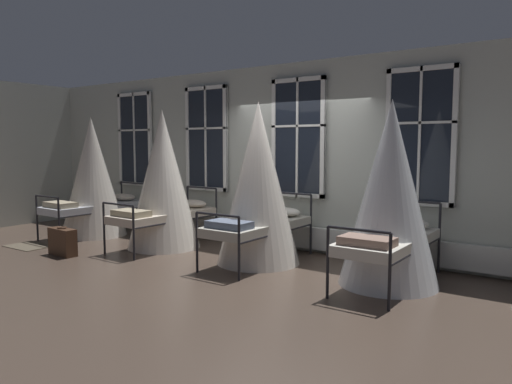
{
  "coord_description": "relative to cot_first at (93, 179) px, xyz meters",
  "views": [
    {
      "loc": [
        4.14,
        -5.93,
        1.78
      ],
      "look_at": [
        -0.07,
        0.01,
        1.08
      ],
      "focal_mm": 34.16,
      "sensor_mm": 36.0,
      "label": 1
    }
  ],
  "objects": [
    {
      "name": "cot_third",
      "position": [
        3.95,
        0.03,
        0.05
      ],
      "size": [
        1.26,
        1.97,
        2.43
      ],
      "rotation": [
        0.0,
        0.0,
        1.57
      ],
      "color": "black",
      "rests_on": "ground"
    },
    {
      "name": "cot_fourth",
      "position": [
        5.98,
        0.04,
        0.01
      ],
      "size": [
        1.26,
        1.97,
        2.35
      ],
      "rotation": [
        0.0,
        0.0,
        1.57
      ],
      "color": "black",
      "rests_on": "ground"
    },
    {
      "name": "cot_first",
      "position": [
        0.0,
        0.0,
        0.0
      ],
      "size": [
        1.26,
        1.99,
        2.33
      ],
      "rotation": [
        0.0,
        0.0,
        1.54
      ],
      "color": "black",
      "rests_on": "ground"
    },
    {
      "name": "cot_second",
      "position": [
        1.96,
        0.01,
        0.03
      ],
      "size": [
        1.26,
        1.98,
        2.39
      ],
      "rotation": [
        0.0,
        0.0,
        1.55
      ],
      "color": "black",
      "rests_on": "ground"
    },
    {
      "name": "rug_first",
      "position": [
        -0.04,
        -1.33,
        -1.12
      ],
      "size": [
        0.81,
        0.57,
        0.01
      ],
      "primitive_type": "cube",
      "rotation": [
        0.0,
        0.0,
        0.02
      ],
      "color": "brown",
      "rests_on": "ground"
    },
    {
      "name": "back_wall_with_windows",
      "position": [
        3.99,
        1.23,
        0.45
      ],
      "size": [
        12.91,
        0.1,
        3.15
      ],
      "primitive_type": "cube",
      "color": "#B2B7AD",
      "rests_on": "ground"
    },
    {
      "name": "window_bank",
      "position": [
        3.99,
        1.11,
        -0.04
      ],
      "size": [
        9.06,
        0.1,
        2.82
      ],
      "color": "black",
      "rests_on": "ground"
    },
    {
      "name": "ground",
      "position": [
        3.99,
        0.01,
        -1.12
      ],
      "size": [
        23.81,
        23.81,
        0.0
      ],
      "primitive_type": "plane",
      "color": "#4C3D33"
    },
    {
      "name": "suitcase_dark",
      "position": [
        1.09,
        -1.4,
        -0.9
      ],
      "size": [
        0.57,
        0.24,
        0.47
      ],
      "rotation": [
        0.0,
        0.0,
        -0.06
      ],
      "color": "#472D1E",
      "rests_on": "ground"
    }
  ]
}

